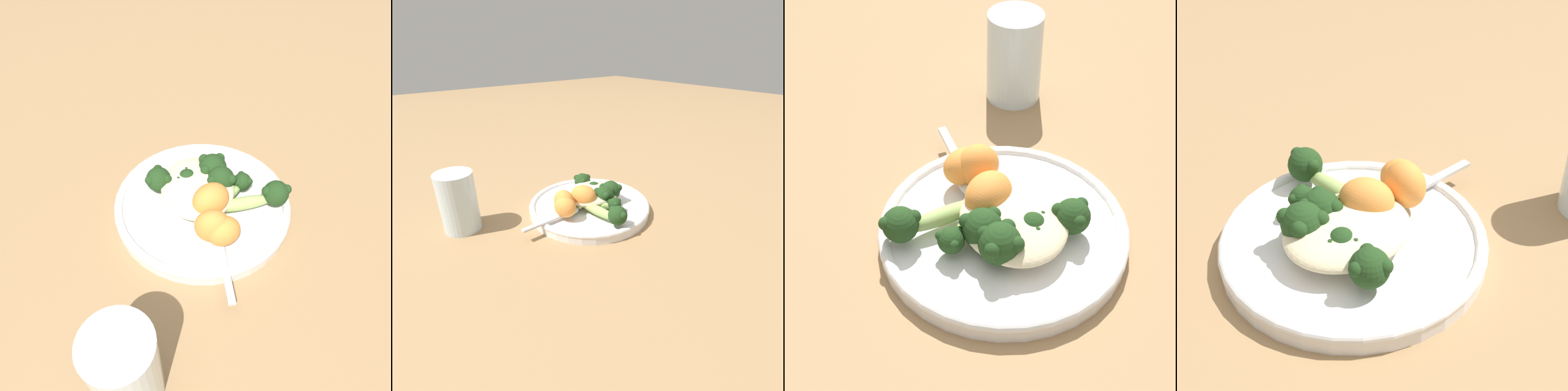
{
  "view_description": "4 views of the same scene",
  "coord_description": "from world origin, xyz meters",
  "views": [
    {
      "loc": [
        0.35,
        -0.03,
        0.42
      ],
      "look_at": [
        0.01,
        0.01,
        0.05
      ],
      "focal_mm": 35.0,
      "sensor_mm": 36.0,
      "label": 1
    },
    {
      "loc": [
        0.34,
        0.45,
        0.32
      ],
      "look_at": [
        0.0,
        0.03,
        0.04
      ],
      "focal_mm": 28.0,
      "sensor_mm": 36.0,
      "label": 2
    },
    {
      "loc": [
        -0.42,
        0.19,
        0.49
      ],
      "look_at": [
        0.0,
        0.04,
        0.05
      ],
      "focal_mm": 60.0,
      "sensor_mm": 36.0,
      "label": 3
    },
    {
      "loc": [
        -0.28,
        -0.35,
        0.41
      ],
      "look_at": [
        0.01,
        0.01,
        0.06
      ],
      "focal_mm": 60.0,
      "sensor_mm": 36.0,
      "label": 4
    }
  ],
  "objects": [
    {
      "name": "sweet_potato_chunk_2",
      "position": [
        0.06,
        0.04,
        0.04
      ],
      "size": [
        0.05,
        0.05,
        0.04
      ],
      "primitive_type": "ellipsoid",
      "rotation": [
        0.0,
        0.0,
        1.86
      ],
      "color": "orange",
      "rests_on": "plate"
    },
    {
      "name": "quinoa_mound",
      "position": [
        -0.02,
        0.01,
        0.04
      ],
      "size": [
        0.12,
        0.1,
        0.03
      ],
      "primitive_type": "ellipsoid",
      "color": "beige",
      "rests_on": "plate"
    },
    {
      "name": "broccoli_stalk_2",
      "position": [
        -0.02,
        0.04,
        0.04
      ],
      "size": [
        0.09,
        0.06,
        0.04
      ],
      "rotation": [
        0.0,
        0.0,
        2.74
      ],
      "color": "#9EBC66",
      "rests_on": "plate"
    },
    {
      "name": "ground_plane",
      "position": [
        0.0,
        0.0,
        0.0
      ],
      "size": [
        4.0,
        4.0,
        0.0
      ],
      "primitive_type": "plane",
      "color": "#9E7A51"
    },
    {
      "name": "plate",
      "position": [
        -0.01,
        0.02,
        0.01
      ],
      "size": [
        0.25,
        0.25,
        0.02
      ],
      "color": "white",
      "rests_on": "ground_plane"
    },
    {
      "name": "broccoli_stalk_5",
      "position": [
        -0.02,
        -0.03,
        0.04
      ],
      "size": [
        0.09,
        0.11,
        0.04
      ],
      "rotation": [
        0.0,
        0.0,
        4.03
      ],
      "color": "#9EBC66",
      "rests_on": "plate"
    },
    {
      "name": "broccoli_stalk_4",
      "position": [
        -0.02,
        0.0,
        0.04
      ],
      "size": [
        0.08,
        0.05,
        0.03
      ],
      "rotation": [
        0.0,
        0.0,
        3.64
      ],
      "color": "#9EBC66",
      "rests_on": "plate"
    },
    {
      "name": "sweet_potato_chunk_1",
      "position": [
        0.01,
        0.03,
        0.04
      ],
      "size": [
        0.07,
        0.07,
        0.05
      ],
      "primitive_type": "ellipsoid",
      "rotation": [
        0.0,
        0.0,
        5.29
      ],
      "color": "orange",
      "rests_on": "plate"
    },
    {
      "name": "broccoli_stalk_3",
      "position": [
        -0.04,
        0.04,
        0.04
      ],
      "size": [
        0.11,
        0.04,
        0.04
      ],
      "rotation": [
        0.0,
        0.0,
        2.99
      ],
      "color": "#9EBC66",
      "rests_on": "plate"
    },
    {
      "name": "broccoli_stalk_1",
      "position": [
        -0.01,
        0.06,
        0.03
      ],
      "size": [
        0.09,
        0.09,
        0.03
      ],
      "rotation": [
        0.0,
        0.0,
        2.29
      ],
      "color": "#9EBC66",
      "rests_on": "plate"
    },
    {
      "name": "broccoli_stalk_0",
      "position": [
        0.01,
        0.1,
        0.04
      ],
      "size": [
        0.04,
        0.12,
        0.04
      ],
      "rotation": [
        0.0,
        0.0,
        1.71
      ],
      "color": "#9EBC66",
      "rests_on": "plate"
    },
    {
      "name": "spoon",
      "position": [
        0.07,
        0.03,
        0.03
      ],
      "size": [
        0.12,
        0.03,
        0.01
      ],
      "rotation": [
        0.0,
        0.0,
        0.02
      ],
      "color": "silver",
      "rests_on": "plate"
    },
    {
      "name": "sweet_potato_chunk_0",
      "position": [
        0.06,
        0.02,
        0.05
      ],
      "size": [
        0.04,
        0.05,
        0.05
      ],
      "primitive_type": "ellipsoid",
      "rotation": [
        0.0,
        0.0,
        4.7
      ],
      "color": "orange",
      "rests_on": "plate"
    },
    {
      "name": "water_glass",
      "position": [
        0.22,
        -0.08,
        0.06
      ],
      "size": [
        0.07,
        0.07,
        0.11
      ],
      "primitive_type": "cylinder",
      "color": "silver",
      "rests_on": "ground_plane"
    }
  ]
}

